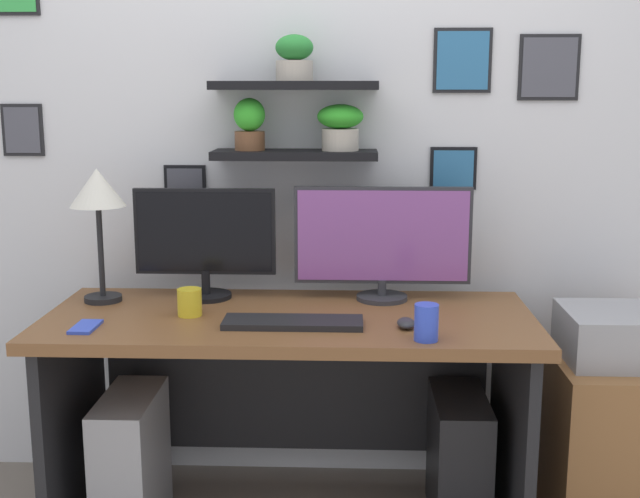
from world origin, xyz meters
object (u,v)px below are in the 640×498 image
(monitor_left, at_px, (205,239))
(printer, at_px, (621,335))
(keyboard, at_px, (293,322))
(computer_mouse, at_px, (406,323))
(computer_tower_right, at_px, (458,460))
(computer_tower_left, at_px, (131,462))
(monitor_right, at_px, (383,241))
(drawer_cabinet, at_px, (613,440))
(water_cup, at_px, (426,322))
(desk_lamp, at_px, (98,196))
(coffee_mug, at_px, (190,302))
(desk, at_px, (291,370))
(cell_phone, at_px, (86,327))

(monitor_left, distance_m, printer, 1.46)
(keyboard, relative_size, computer_mouse, 4.89)
(computer_tower_right, bearing_deg, computer_tower_left, -176.28)
(monitor_right, relative_size, drawer_cabinet, 1.06)
(water_cup, xyz_separation_m, computer_tower_right, (0.15, 0.30, -0.58))
(monitor_left, relative_size, monitor_right, 0.81)
(desk_lamp, xyz_separation_m, computer_tower_left, (0.13, -0.19, -0.88))
(computer_tower_right, bearing_deg, water_cup, -117.07)
(drawer_cabinet, relative_size, computer_tower_right, 1.28)
(monitor_right, distance_m, desk_lamp, 1.00)
(coffee_mug, xyz_separation_m, computer_tower_right, (0.90, 0.06, -0.57))
(coffee_mug, bearing_deg, computer_tower_left, -175.55)
(desk, bearing_deg, desk_lamp, 171.82)
(keyboard, relative_size, printer, 1.16)
(cell_phone, relative_size, computer_tower_right, 0.31)
(desk, height_order, monitor_left, monitor_left)
(computer_tower_left, distance_m, computer_tower_right, 1.12)
(computer_mouse, bearing_deg, desk, 153.32)
(desk, height_order, keyboard, keyboard)
(drawer_cabinet, bearing_deg, printer, 90.00)
(monitor_right, relative_size, computer_tower_left, 1.31)
(monitor_left, distance_m, computer_mouse, 0.80)
(coffee_mug, bearing_deg, desk, 13.04)
(desk, bearing_deg, computer_tower_left, -170.31)
(monitor_right, relative_size, printer, 1.63)
(monitor_right, xyz_separation_m, computer_mouse, (0.06, -0.35, -0.20))
(computer_mouse, xyz_separation_m, coffee_mug, (-0.70, 0.11, 0.03))
(monitor_left, relative_size, coffee_mug, 5.54)
(cell_phone, bearing_deg, desk_lamp, 98.58)
(computer_mouse, relative_size, computer_tower_right, 0.20)
(cell_phone, bearing_deg, monitor_right, 23.77)
(monitor_left, relative_size, keyboard, 1.13)
(monitor_left, height_order, coffee_mug, monitor_left)
(cell_phone, xyz_separation_m, coffee_mug, (0.30, 0.16, 0.04))
(desk_lamp, relative_size, drawer_cabinet, 0.80)
(computer_tower_right, bearing_deg, desk_lamp, 174.70)
(keyboard, bearing_deg, monitor_left, 134.60)
(keyboard, height_order, computer_mouse, computer_mouse)
(computer_mouse, relative_size, desk_lamp, 0.19)
(monitor_right, height_order, computer_tower_left, monitor_right)
(computer_tower_right, bearing_deg, desk, 178.06)
(desk, relative_size, printer, 4.24)
(monitor_left, xyz_separation_m, desk_lamp, (-0.35, -0.07, 0.16))
(monitor_left, distance_m, monitor_right, 0.63)
(cell_phone, bearing_deg, coffee_mug, 28.93)
(desk, height_order, coffee_mug, coffee_mug)
(desk_lamp, height_order, computer_tower_left, desk_lamp)
(computer_mouse, distance_m, printer, 0.77)
(desk_lamp, height_order, coffee_mug, desk_lamp)
(computer_tower_left, bearing_deg, keyboard, -8.60)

